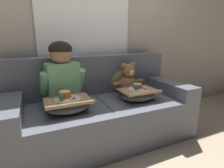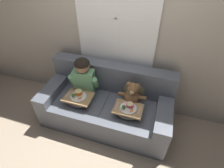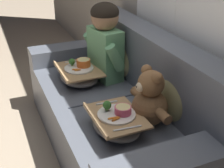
{
  "view_description": "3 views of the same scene",
  "coord_description": "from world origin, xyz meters",
  "px_view_note": "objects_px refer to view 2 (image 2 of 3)",
  "views": [
    {
      "loc": [
        -0.64,
        -1.67,
        1.09
      ],
      "look_at": [
        0.11,
        -0.04,
        0.63
      ],
      "focal_mm": 28.0,
      "sensor_mm": 36.0,
      "label": 1
    },
    {
      "loc": [
        0.66,
        -1.76,
        2.35
      ],
      "look_at": [
        0.07,
        0.11,
        0.72
      ],
      "focal_mm": 28.0,
      "sensor_mm": 36.0,
      "label": 2
    },
    {
      "loc": [
        1.85,
        -0.79,
        1.58
      ],
      "look_at": [
        0.07,
        -0.04,
        0.61
      ],
      "focal_mm": 50.0,
      "sensor_mm": 36.0,
      "label": 3
    }
  ],
  "objects_px": {
    "throw_pillow_behind_teddy": "(135,87)",
    "couch": "(107,104)",
    "lap_tray_teddy": "(128,111)",
    "child_figure": "(83,75)",
    "lap_tray_child": "(79,99)",
    "throw_pillow_behind_child": "(89,77)",
    "teddy_bear": "(132,95)"
  },
  "relations": [
    {
      "from": "throw_pillow_behind_teddy",
      "to": "couch",
      "type": "bearing_deg",
      "value": -152.9
    },
    {
      "from": "throw_pillow_behind_teddy",
      "to": "lap_tray_teddy",
      "type": "xyz_separation_m",
      "value": [
        -0.0,
        -0.39,
        -0.12
      ]
    },
    {
      "from": "lap_tray_child",
      "to": "throw_pillow_behind_child",
      "type": "bearing_deg",
      "value": 89.78
    },
    {
      "from": "child_figure",
      "to": "teddy_bear",
      "type": "xyz_separation_m",
      "value": [
        0.76,
        -0.0,
        -0.18
      ]
    },
    {
      "from": "child_figure",
      "to": "throw_pillow_behind_teddy",
      "type": "bearing_deg",
      "value": 12.34
    },
    {
      "from": "couch",
      "to": "lap_tray_teddy",
      "type": "relative_size",
      "value": 4.87
    },
    {
      "from": "teddy_bear",
      "to": "lap_tray_teddy",
      "type": "xyz_separation_m",
      "value": [
        -0.0,
        -0.22,
        -0.1
      ]
    },
    {
      "from": "throw_pillow_behind_child",
      "to": "child_figure",
      "type": "bearing_deg",
      "value": -89.94
    },
    {
      "from": "throw_pillow_behind_child",
      "to": "lap_tray_teddy",
      "type": "height_order",
      "value": "throw_pillow_behind_child"
    },
    {
      "from": "child_figure",
      "to": "teddy_bear",
      "type": "distance_m",
      "value": 0.78
    },
    {
      "from": "throw_pillow_behind_child",
      "to": "lap_tray_child",
      "type": "distance_m",
      "value": 0.41
    },
    {
      "from": "throw_pillow_behind_teddy",
      "to": "teddy_bear",
      "type": "bearing_deg",
      "value": -89.94
    },
    {
      "from": "couch",
      "to": "lap_tray_child",
      "type": "bearing_deg",
      "value": -152.23
    },
    {
      "from": "throw_pillow_behind_child",
      "to": "lap_tray_child",
      "type": "bearing_deg",
      "value": -90.22
    },
    {
      "from": "couch",
      "to": "throw_pillow_behind_child",
      "type": "bearing_deg",
      "value": 152.9
    },
    {
      "from": "couch",
      "to": "throw_pillow_behind_teddy",
      "type": "distance_m",
      "value": 0.52
    },
    {
      "from": "couch",
      "to": "child_figure",
      "type": "height_order",
      "value": "child_figure"
    },
    {
      "from": "throw_pillow_behind_child",
      "to": "lap_tray_child",
      "type": "xyz_separation_m",
      "value": [
        -0.0,
        -0.39,
        -0.12
      ]
    },
    {
      "from": "throw_pillow_behind_child",
      "to": "throw_pillow_behind_teddy",
      "type": "bearing_deg",
      "value": 0.0
    },
    {
      "from": "couch",
      "to": "lap_tray_teddy",
      "type": "xyz_separation_m",
      "value": [
        0.38,
        -0.2,
        0.18
      ]
    },
    {
      "from": "throw_pillow_behind_teddy",
      "to": "lap_tray_teddy",
      "type": "distance_m",
      "value": 0.41
    },
    {
      "from": "lap_tray_child",
      "to": "lap_tray_teddy",
      "type": "distance_m",
      "value": 0.76
    },
    {
      "from": "throw_pillow_behind_teddy",
      "to": "lap_tray_child",
      "type": "xyz_separation_m",
      "value": [
        -0.76,
        -0.39,
        -0.12
      ]
    },
    {
      "from": "lap_tray_child",
      "to": "couch",
      "type": "bearing_deg",
      "value": 27.77
    },
    {
      "from": "lap_tray_child",
      "to": "lap_tray_teddy",
      "type": "bearing_deg",
      "value": -0.08
    },
    {
      "from": "lap_tray_teddy",
      "to": "lap_tray_child",
      "type": "bearing_deg",
      "value": 179.92
    },
    {
      "from": "lap_tray_child",
      "to": "throw_pillow_behind_teddy",
      "type": "bearing_deg",
      "value": 27.43
    },
    {
      "from": "couch",
      "to": "lap_tray_teddy",
      "type": "distance_m",
      "value": 0.47
    },
    {
      "from": "lap_tray_teddy",
      "to": "throw_pillow_behind_child",
      "type": "bearing_deg",
      "value": 152.46
    },
    {
      "from": "throw_pillow_behind_child",
      "to": "throw_pillow_behind_teddy",
      "type": "xyz_separation_m",
      "value": [
        0.76,
        0.0,
        0.0
      ]
    },
    {
      "from": "child_figure",
      "to": "lap_tray_child",
      "type": "xyz_separation_m",
      "value": [
        -0.0,
        -0.23,
        -0.28
      ]
    },
    {
      "from": "lap_tray_child",
      "to": "child_figure",
      "type": "bearing_deg",
      "value": 89.58
    }
  ]
}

